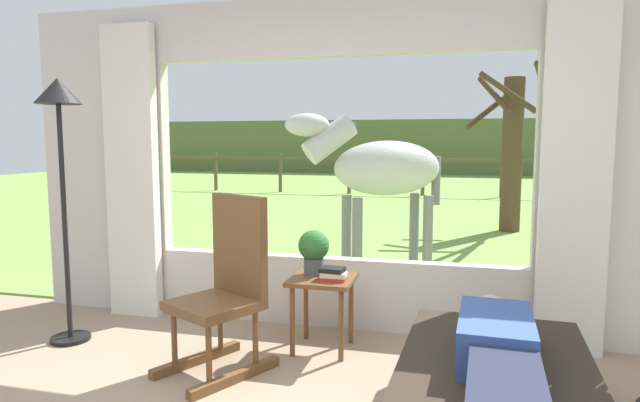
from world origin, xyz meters
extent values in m
cube|color=beige|center=(-2.02, 2.26, 1.27)|extent=(1.15, 0.12, 2.55)
cube|color=beige|center=(2.02, 2.26, 1.27)|extent=(1.15, 0.12, 2.55)
cube|color=beige|center=(0.00, 2.26, 0.28)|extent=(2.90, 0.12, 0.55)
cube|color=beige|center=(0.00, 2.26, 2.33)|extent=(2.90, 0.12, 0.45)
cube|color=silver|center=(-1.69, 2.12, 1.20)|extent=(0.44, 0.10, 2.40)
cube|color=silver|center=(1.69, 2.12, 1.20)|extent=(0.44, 0.10, 2.40)
cube|color=#759E47|center=(0.00, 13.16, 0.01)|extent=(36.00, 21.68, 0.02)
cube|color=#58693B|center=(0.00, 23.00, 1.20)|extent=(36.00, 2.00, 2.40)
cube|color=#2D2319|center=(1.12, 0.65, 0.33)|extent=(0.98, 1.74, 0.18)
cube|color=#334C8C|center=(1.12, 0.80, 0.53)|extent=(0.37, 0.62, 0.22)
cube|color=#1E2338|center=(1.12, 0.20, 0.51)|extent=(0.31, 0.69, 0.18)
sphere|color=tan|center=(1.12, 1.19, 0.53)|extent=(0.20, 0.20, 0.20)
cube|color=brown|center=(-0.53, 1.21, 0.44)|extent=(0.65, 0.65, 0.06)
cube|color=brown|center=(-0.44, 1.40, 0.78)|extent=(0.45, 0.28, 0.68)
cube|color=brown|center=(-0.71, 1.30, 0.03)|extent=(0.37, 0.63, 0.06)
cube|color=brown|center=(-0.36, 1.12, 0.03)|extent=(0.37, 0.63, 0.06)
cylinder|color=brown|center=(-0.78, 1.13, 0.24)|extent=(0.04, 0.04, 0.38)
cylinder|color=brown|center=(-0.46, 0.97, 0.24)|extent=(0.04, 0.04, 0.38)
cylinder|color=brown|center=(-0.61, 1.45, 0.24)|extent=(0.04, 0.04, 0.38)
cylinder|color=brown|center=(-0.29, 1.29, 0.24)|extent=(0.04, 0.04, 0.38)
cube|color=brown|center=(0.03, 1.76, 0.51)|extent=(0.44, 0.44, 0.03)
cylinder|color=brown|center=(-0.14, 1.59, 0.24)|extent=(0.04, 0.04, 0.49)
cylinder|color=brown|center=(0.20, 1.59, 0.24)|extent=(0.04, 0.04, 0.49)
cylinder|color=brown|center=(-0.14, 1.93, 0.24)|extent=(0.04, 0.04, 0.49)
cylinder|color=brown|center=(0.20, 1.93, 0.24)|extent=(0.04, 0.04, 0.49)
cylinder|color=#4C5156|center=(-0.05, 1.82, 0.58)|extent=(0.14, 0.14, 0.12)
sphere|color=#2D6B2D|center=(-0.05, 1.82, 0.73)|extent=(0.22, 0.22, 0.22)
cube|color=#B22D28|center=(0.11, 1.69, 0.53)|extent=(0.19, 0.13, 0.02)
cube|color=beige|center=(0.12, 1.69, 0.56)|extent=(0.18, 0.13, 0.03)
cube|color=black|center=(0.11, 1.70, 0.59)|extent=(0.17, 0.14, 0.03)
cylinder|color=black|center=(-1.82, 1.46, 0.01)|extent=(0.28, 0.28, 0.03)
cylinder|color=black|center=(-1.82, 1.46, 0.86)|extent=(0.04, 0.04, 1.73)
cone|color=black|center=(-1.82, 1.46, 1.82)|extent=(0.32, 0.32, 0.18)
ellipsoid|color=#B2B2AD|center=(0.18, 4.10, 1.17)|extent=(1.35, 1.14, 0.60)
cylinder|color=#B2B2AD|center=(-0.40, 3.74, 1.48)|extent=(0.65, 0.54, 0.53)
ellipsoid|color=#B2B2AD|center=(-0.60, 3.61, 1.63)|extent=(0.51, 0.43, 0.24)
cube|color=slate|center=(-0.33, 3.78, 1.51)|extent=(0.40, 0.30, 0.32)
cylinder|color=slate|center=(0.68, 4.42, 1.02)|extent=(0.14, 0.14, 0.55)
cylinder|color=slate|center=(-0.09, 3.74, 0.45)|extent=(0.11, 0.11, 0.85)
cylinder|color=slate|center=(-0.27, 4.01, 0.45)|extent=(0.11, 0.11, 0.85)
cylinder|color=slate|center=(0.62, 4.19, 0.45)|extent=(0.11, 0.11, 0.85)
cylinder|color=slate|center=(0.44, 4.46, 0.45)|extent=(0.11, 0.11, 0.85)
cylinder|color=#4C3823|center=(1.74, 7.29, 1.24)|extent=(0.32, 0.32, 2.44)
cylinder|color=#47331E|center=(1.61, 6.94, 2.21)|extent=(0.87, 0.40, 0.69)
cylinder|color=#47331E|center=(2.25, 7.25, 2.25)|extent=(0.18, 1.35, 0.76)
cylinder|color=#47331E|center=(2.15, 7.15, 2.31)|extent=(0.44, 1.10, 0.63)
cylinder|color=#47331E|center=(1.48, 7.65, 2.05)|extent=(0.97, 0.72, 0.80)
cylinder|color=#47331E|center=(1.43, 7.11, 2.19)|extent=(0.51, 0.83, 0.64)
cylinder|color=brown|center=(-8.00, 12.78, 0.57)|extent=(0.10, 0.10, 1.10)
cylinder|color=brown|center=(-6.00, 12.78, 0.57)|extent=(0.10, 0.10, 1.10)
cylinder|color=brown|center=(-4.00, 12.78, 0.57)|extent=(0.10, 0.10, 1.10)
cylinder|color=brown|center=(-2.00, 12.78, 0.57)|extent=(0.10, 0.10, 1.10)
cylinder|color=brown|center=(0.00, 12.78, 0.57)|extent=(0.10, 0.10, 1.10)
cylinder|color=brown|center=(2.00, 12.78, 0.57)|extent=(0.10, 0.10, 1.10)
cylinder|color=brown|center=(4.00, 12.78, 0.57)|extent=(0.10, 0.10, 1.10)
cube|color=brown|center=(0.00, 12.78, 0.97)|extent=(16.00, 0.06, 0.08)
camera|label=1|loc=(0.93, -1.82, 1.47)|focal=30.36mm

